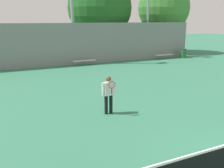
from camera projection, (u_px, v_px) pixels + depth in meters
The scene contains 8 objects.
tennis_player at pixel (109, 93), 10.54m from camera, with size 0.59×0.41×1.57m.
bench_courtside_near at pixel (164, 55), 25.42m from camera, with size 1.98×0.40×0.42m.
bench_courtside_far at pixel (85, 61), 21.89m from camera, with size 1.98×0.40×0.42m.
light_pole_near_left at pixel (148, 2), 25.15m from camera, with size 0.90×0.60×8.53m.
trash_bin at pixel (183, 53), 26.18m from camera, with size 0.63×0.63×0.91m.
back_fence at pixel (62, 45), 21.49m from camera, with size 26.08×0.06×3.48m.
tree_green_broad at pixel (100, 8), 26.03m from camera, with size 6.36×6.36×8.05m.
tree_dark_dense at pixel (164, 8), 29.19m from camera, with size 5.71×5.71×7.85m.
Camera 1 is at (-5.85, -3.65, 3.76)m, focal length 42.00 mm.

